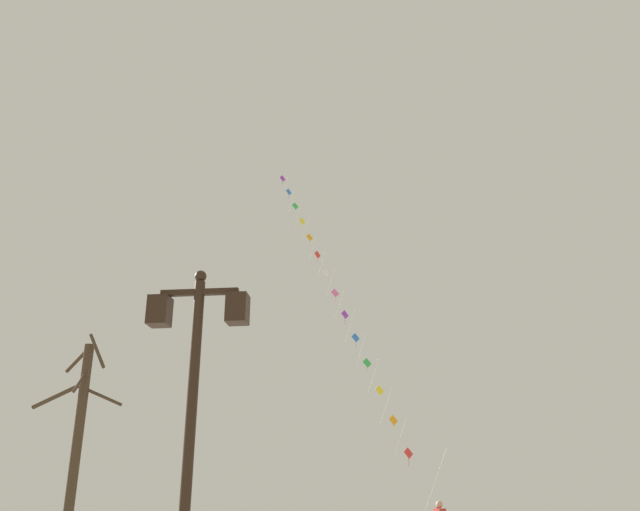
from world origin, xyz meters
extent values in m
cylinder|color=black|center=(-2.27, 6.70, 2.18)|extent=(0.14, 0.14, 4.36)
sphere|color=black|center=(-2.27, 6.70, 4.44)|extent=(0.16, 0.16, 0.16)
cube|color=black|center=(-2.27, 6.70, 4.21)|extent=(1.07, 0.08, 0.08)
cube|color=black|center=(-2.81, 6.70, 3.96)|extent=(0.28, 0.28, 0.40)
cube|color=beige|center=(-2.81, 6.70, 3.96)|extent=(0.19, 0.19, 0.30)
cube|color=black|center=(-1.74, 6.70, 3.96)|extent=(0.28, 0.28, 0.40)
cube|color=beige|center=(-1.74, 6.70, 3.96)|extent=(0.19, 0.19, 0.30)
cylinder|color=silver|center=(1.44, 23.28, 1.80)|extent=(1.30, 1.86, 3.24)
cylinder|color=silver|center=(0.54, 24.56, 4.06)|extent=(0.53, 0.76, 1.30)
cylinder|color=silver|center=(0.04, 25.29, 5.35)|extent=(0.53, 0.76, 1.30)
cylinder|color=silver|center=(-0.47, 26.02, 6.64)|extent=(0.53, 0.76, 1.30)
cylinder|color=silver|center=(-0.98, 26.76, 7.93)|extent=(0.53, 0.76, 1.30)
cylinder|color=silver|center=(-1.49, 27.49, 9.22)|extent=(0.53, 0.76, 1.30)
cylinder|color=silver|center=(-2.00, 28.22, 10.51)|extent=(0.53, 0.76, 1.30)
cylinder|color=silver|center=(-2.51, 28.95, 11.81)|extent=(0.53, 0.76, 1.30)
cylinder|color=silver|center=(-3.02, 29.68, 13.10)|extent=(0.53, 0.76, 1.30)
cylinder|color=silver|center=(-3.53, 30.42, 14.39)|extent=(0.53, 0.76, 1.30)
cylinder|color=silver|center=(-4.04, 31.15, 15.68)|extent=(0.53, 0.76, 1.30)
cylinder|color=silver|center=(-4.54, 31.88, 16.97)|extent=(0.53, 0.76, 1.30)
cylinder|color=silver|center=(-5.05, 32.61, 18.26)|extent=(0.53, 0.76, 1.30)
cylinder|color=silver|center=(-5.56, 33.35, 19.56)|extent=(0.53, 0.76, 1.30)
cube|color=red|center=(0.80, 24.19, 3.41)|extent=(0.35, 0.25, 0.42)
cylinder|color=red|center=(0.80, 24.19, 3.09)|extent=(0.03, 0.04, 0.31)
cube|color=orange|center=(0.29, 24.92, 4.70)|extent=(0.35, 0.26, 0.42)
cylinder|color=orange|center=(0.29, 24.92, 4.42)|extent=(0.04, 0.04, 0.23)
cube|color=yellow|center=(-0.22, 25.66, 5.99)|extent=(0.34, 0.26, 0.42)
cylinder|color=yellow|center=(-0.22, 25.66, 5.72)|extent=(0.02, 0.02, 0.22)
cube|color=green|center=(-0.73, 26.39, 7.29)|extent=(0.38, 0.20, 0.42)
cylinder|color=green|center=(-0.73, 26.39, 7.01)|extent=(0.03, 0.03, 0.21)
cube|color=blue|center=(-1.24, 27.12, 8.58)|extent=(0.36, 0.24, 0.42)
cylinder|color=blue|center=(-1.24, 27.12, 8.26)|extent=(0.03, 0.03, 0.30)
cube|color=purple|center=(-1.75, 27.85, 9.87)|extent=(0.33, 0.28, 0.42)
cylinder|color=purple|center=(-1.75, 27.85, 9.54)|extent=(0.05, 0.05, 0.32)
cube|color=pink|center=(-2.25, 28.59, 11.16)|extent=(0.40, 0.16, 0.42)
cylinder|color=pink|center=(-2.25, 28.59, 10.86)|extent=(0.02, 0.03, 0.26)
cube|color=white|center=(-2.76, 29.32, 12.45)|extent=(0.34, 0.26, 0.42)
cylinder|color=white|center=(-2.76, 29.32, 12.18)|extent=(0.03, 0.04, 0.22)
cube|color=red|center=(-3.27, 30.05, 13.74)|extent=(0.30, 0.31, 0.42)
cylinder|color=red|center=(-3.27, 30.05, 13.46)|extent=(0.04, 0.04, 0.24)
cube|color=orange|center=(-3.78, 30.78, 15.04)|extent=(0.34, 0.27, 0.42)
cylinder|color=orange|center=(-3.78, 30.78, 14.72)|extent=(0.03, 0.03, 0.30)
cube|color=yellow|center=(-4.29, 31.51, 16.33)|extent=(0.30, 0.31, 0.42)
cylinder|color=yellow|center=(-4.29, 31.51, 16.02)|extent=(0.05, 0.05, 0.28)
cube|color=green|center=(-4.80, 32.25, 17.62)|extent=(0.36, 0.23, 0.42)
cylinder|color=green|center=(-4.80, 32.25, 17.34)|extent=(0.02, 0.03, 0.22)
cube|color=blue|center=(-5.31, 32.98, 18.91)|extent=(0.30, 0.31, 0.42)
cylinder|color=blue|center=(-5.31, 32.98, 18.61)|extent=(0.03, 0.03, 0.26)
cube|color=purple|center=(-5.82, 33.71, 20.20)|extent=(0.33, 0.28, 0.42)
cylinder|color=purple|center=(-5.82, 33.71, 19.91)|extent=(0.04, 0.05, 0.24)
sphere|color=tan|center=(1.62, 20.89, 1.60)|extent=(0.22, 0.22, 0.22)
cylinder|color=#423323|center=(-6.58, 12.61, 2.49)|extent=(0.22, 0.22, 4.98)
cylinder|color=#423323|center=(-6.16, 12.71, 3.81)|extent=(0.88, 0.26, 0.42)
cylinder|color=#423323|center=(-6.28, 12.40, 4.79)|extent=(0.68, 0.53, 0.90)
cylinder|color=#423323|center=(-6.92, 12.83, 4.69)|extent=(0.76, 0.52, 0.51)
cylinder|color=#423323|center=(-7.22, 12.74, 3.87)|extent=(1.33, 0.35, 0.58)
cylinder|color=#423323|center=(-6.52, 12.25, 4.08)|extent=(0.19, 0.77, 0.62)
camera|label=1|loc=(0.26, -1.61, 1.46)|focal=37.16mm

